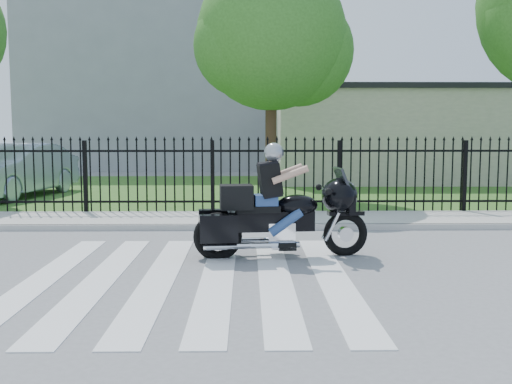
{
  "coord_description": "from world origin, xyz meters",
  "views": [
    {
      "loc": [
        0.81,
        -8.12,
        2.06
      ],
      "look_at": [
        0.97,
        1.96,
        1.0
      ],
      "focal_mm": 42.0,
      "sensor_mm": 36.0,
      "label": 1
    }
  ],
  "objects": [
    {
      "name": "grass_strip",
      "position": [
        0.0,
        12.0,
        0.01
      ],
      "size": [
        40.0,
        12.0,
        0.02
      ],
      "primitive_type": "cube",
      "color": "#296020",
      "rests_on": "ground"
    },
    {
      "name": "building_tall",
      "position": [
        -3.0,
        26.0,
        6.0
      ],
      "size": [
        15.0,
        10.0,
        12.0
      ],
      "primitive_type": "cube",
      "color": "gray",
      "rests_on": "ground"
    },
    {
      "name": "motorcycle_rider",
      "position": [
        1.3,
        1.4,
        0.77
      ],
      "size": [
        2.85,
        1.06,
        1.89
      ],
      "rotation": [
        0.0,
        0.0,
        0.1
      ],
      "color": "black",
      "rests_on": "ground"
    },
    {
      "name": "building_low_roof",
      "position": [
        7.0,
        16.0,
        3.6
      ],
      "size": [
        10.2,
        6.2,
        0.2
      ],
      "primitive_type": "cube",
      "color": "black",
      "rests_on": "building_low"
    },
    {
      "name": "sidewalk",
      "position": [
        0.0,
        5.0,
        0.06
      ],
      "size": [
        40.0,
        2.0,
        0.12
      ],
      "primitive_type": "cube",
      "color": "#ADAAA3",
      "rests_on": "ground"
    },
    {
      "name": "crosswalk",
      "position": [
        0.0,
        0.0,
        0.01
      ],
      "size": [
        5.0,
        5.5,
        0.01
      ],
      "primitive_type": null,
      "color": "silver",
      "rests_on": "ground"
    },
    {
      "name": "building_low",
      "position": [
        7.0,
        16.0,
        1.75
      ],
      "size": [
        10.0,
        6.0,
        3.5
      ],
      "primitive_type": "cube",
      "color": "beige",
      "rests_on": "ground"
    },
    {
      "name": "iron_fence",
      "position": [
        0.0,
        6.0,
        0.9
      ],
      "size": [
        26.0,
        0.04,
        1.8
      ],
      "color": "black",
      "rests_on": "ground"
    },
    {
      "name": "curb",
      "position": [
        0.0,
        4.0,
        0.06
      ],
      "size": [
        40.0,
        0.12,
        0.12
      ],
      "primitive_type": "cube",
      "color": "#ADAAA3",
      "rests_on": "ground"
    },
    {
      "name": "parked_car",
      "position": [
        -6.18,
        9.98,
        0.83
      ],
      "size": [
        2.65,
        5.13,
        1.61
      ],
      "primitive_type": "imported",
      "rotation": [
        0.0,
        0.0,
        -0.2
      ],
      "color": "#9FADC8",
      "rests_on": "grass_strip"
    },
    {
      "name": "tree_mid",
      "position": [
        1.5,
        9.0,
        4.67
      ],
      "size": [
        4.2,
        4.2,
        6.78
      ],
      "color": "#382316",
      "rests_on": "ground"
    },
    {
      "name": "ground",
      "position": [
        0.0,
        0.0,
        0.0
      ],
      "size": [
        120.0,
        120.0,
        0.0
      ],
      "primitive_type": "plane",
      "color": "slate",
      "rests_on": "ground"
    }
  ]
}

